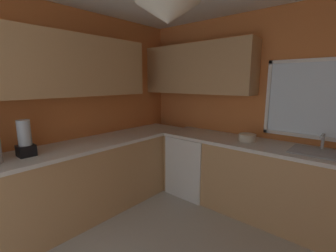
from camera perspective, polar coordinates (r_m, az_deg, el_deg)
room_shell at (r=2.25m, az=0.84°, el=12.86°), size 3.54×3.69×2.55m
counter_run_left at (r=3.04m, az=-20.96°, el=-12.59°), size 0.65×3.30×0.90m
counter_run_back at (r=3.12m, az=21.61°, el=-12.06°), size 2.63×0.65×0.90m
dishwasher at (r=3.49m, az=6.39°, el=-9.27°), size 0.60×0.60×0.85m
sink_assembly at (r=2.86m, az=33.08°, el=-5.36°), size 0.53×0.40×0.19m
bowl at (r=3.03m, az=18.84°, el=-2.71°), size 0.21×0.21×0.09m
blender_appliance at (r=2.67m, az=-31.62°, el=-2.93°), size 0.15×0.15×0.36m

